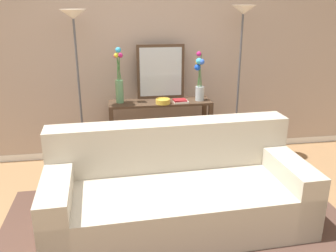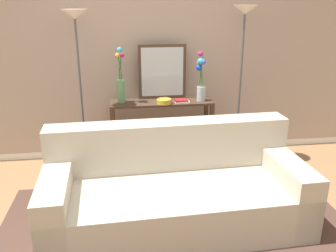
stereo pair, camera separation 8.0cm
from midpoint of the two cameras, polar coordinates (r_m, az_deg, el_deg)
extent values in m
cube|color=white|center=(4.92, -4.13, -3.54)|extent=(12.00, 0.15, 0.09)
cube|color=#B29E8E|center=(4.56, -4.58, 13.75)|extent=(12.00, 0.14, 2.85)
cube|color=#51382D|center=(3.34, 2.24, -16.30)|extent=(3.18, 1.88, 0.01)
cube|color=#BCB29E|center=(3.31, 1.98, -12.43)|extent=(2.32, 1.07, 0.42)
cube|color=#BCB29E|center=(3.43, 0.83, -2.97)|extent=(2.29, 0.34, 0.46)
cube|color=#BCB29E|center=(3.23, -16.44, -12.20)|extent=(0.28, 1.00, 0.60)
cube|color=#BCB29E|center=(3.59, 18.39, -9.12)|extent=(0.28, 1.00, 0.60)
cube|color=#473323|center=(4.36, -0.51, 3.78)|extent=(1.24, 0.35, 0.03)
cube|color=#473323|center=(4.57, -0.49, -3.94)|extent=(1.14, 0.30, 0.01)
cube|color=#473323|center=(4.31, -8.12, -2.19)|extent=(0.05, 0.05, 0.77)
cube|color=#473323|center=(4.45, 7.38, -1.44)|extent=(0.05, 0.05, 0.77)
cube|color=#473323|center=(4.59, -8.12, -0.82)|extent=(0.05, 0.05, 0.77)
cube|color=#473323|center=(4.73, 6.45, -0.16)|extent=(0.05, 0.05, 0.77)
cylinder|color=#4C4C51|center=(4.53, -12.24, -6.52)|extent=(0.26, 0.26, 0.02)
cylinder|color=#4C4C51|center=(4.23, -13.08, 4.34)|extent=(0.02, 0.02, 1.74)
cone|color=silver|center=(4.10, -14.08, 16.89)|extent=(0.28, 0.28, 0.10)
cylinder|color=#4C4C51|center=(4.74, 11.10, -5.21)|extent=(0.26, 0.26, 0.02)
cylinder|color=#4C4C51|center=(4.45, 11.84, 5.43)|extent=(0.02, 0.02, 1.78)
cone|color=silver|center=(4.33, 12.73, 17.61)|extent=(0.28, 0.28, 0.10)
cube|color=#473323|center=(4.43, -0.39, 8.61)|extent=(0.58, 0.02, 0.66)
cube|color=silver|center=(4.42, -0.37, 8.59)|extent=(0.51, 0.01, 0.59)
cylinder|color=#669E6B|center=(4.31, -6.96, 5.52)|extent=(0.09, 0.09, 0.27)
cylinder|color=#3D7538|center=(4.26, -6.95, 9.19)|extent=(0.01, 0.02, 0.29)
sphere|color=#CD2374|center=(4.25, -6.80, 11.12)|extent=(0.06, 0.06, 0.06)
cylinder|color=#3D7538|center=(4.24, -7.23, 9.18)|extent=(0.02, 0.02, 0.29)
sphere|color=gold|center=(4.20, -7.48, 11.11)|extent=(0.05, 0.05, 0.05)
cylinder|color=#3D7538|center=(4.27, -7.10, 9.31)|extent=(0.04, 0.01, 0.30)
sphere|color=#E29147|center=(4.26, -7.16, 11.36)|extent=(0.05, 0.05, 0.05)
cylinder|color=#3D7538|center=(4.26, -7.27, 9.15)|extent=(0.02, 0.02, 0.28)
sphere|color=#E62582|center=(4.25, -7.57, 11.04)|extent=(0.05, 0.05, 0.05)
cylinder|color=#3D7538|center=(4.23, -7.10, 9.59)|extent=(0.05, 0.01, 0.35)
sphere|color=#31A2D2|center=(4.19, -7.15, 11.93)|extent=(0.06, 0.06, 0.06)
cylinder|color=silver|center=(4.39, 5.82, 5.14)|extent=(0.11, 0.11, 0.17)
cylinder|color=#3D7538|center=(4.32, 5.82, 8.21)|extent=(0.03, 0.03, 0.31)
sphere|color=#3DB3E5|center=(4.28, 5.74, 10.21)|extent=(0.07, 0.07, 0.07)
cylinder|color=#3D7538|center=(4.34, 5.70, 7.74)|extent=(0.01, 0.03, 0.23)
sphere|color=blue|center=(4.32, 5.49, 9.25)|extent=(0.08, 0.08, 0.08)
cylinder|color=#3D7538|center=(4.32, 5.99, 8.15)|extent=(0.04, 0.01, 0.30)
sphere|color=blue|center=(4.28, 6.14, 10.10)|extent=(0.07, 0.07, 0.07)
cylinder|color=#3D7538|center=(4.34, 5.81, 8.77)|extent=(0.05, 0.03, 0.39)
sphere|color=#C0206D|center=(4.33, 5.72, 11.33)|extent=(0.06, 0.06, 0.06)
cylinder|color=#3D7538|center=(4.34, 5.72, 8.13)|extent=(0.01, 0.05, 0.29)
sphere|color=yellow|center=(4.31, 5.51, 10.04)|extent=(0.05, 0.05, 0.05)
cylinder|color=gold|center=(4.25, -0.08, 3.91)|extent=(0.17, 0.17, 0.05)
torus|color=gold|center=(4.24, -0.08, 4.27)|extent=(0.17, 0.17, 0.01)
cube|color=silver|center=(4.29, 2.78, 3.87)|extent=(0.17, 0.14, 0.02)
cube|color=maroon|center=(4.29, 2.64, 4.12)|extent=(0.16, 0.14, 0.02)
cube|color=#B77F33|center=(4.57, -6.49, -5.21)|extent=(0.06, 0.14, 0.12)
cube|color=#1E7075|center=(4.57, -5.89, -5.16)|extent=(0.04, 0.18, 0.13)
cube|color=maroon|center=(4.58, -5.31, -5.22)|extent=(0.05, 0.14, 0.11)
cube|color=#6B3360|center=(4.58, -4.67, -5.19)|extent=(0.05, 0.16, 0.11)
cube|color=#2D2D33|center=(4.58, -4.05, -5.22)|extent=(0.05, 0.14, 0.10)
cube|color=slate|center=(4.58, -3.38, -5.04)|extent=(0.05, 0.16, 0.13)
camera|label=1|loc=(0.04, -89.38, 0.22)|focal=38.33mm
camera|label=2|loc=(0.04, 90.62, -0.22)|focal=38.33mm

